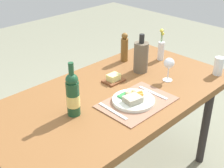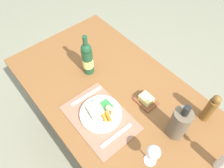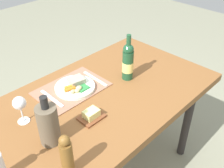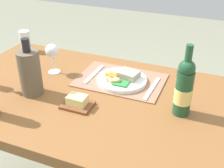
# 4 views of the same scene
# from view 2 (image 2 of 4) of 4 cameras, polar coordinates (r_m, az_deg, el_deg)

# --- Properties ---
(ground_plane) EXTENTS (8.00, 8.00, 0.00)m
(ground_plane) POSITION_cam_2_polar(r_m,az_deg,el_deg) (2.00, 1.63, -16.29)
(ground_plane) COLOR gray
(dining_table) EXTENTS (1.58, 0.82, 0.77)m
(dining_table) POSITION_cam_2_polar(r_m,az_deg,el_deg) (1.37, 2.29, -6.10)
(dining_table) COLOR brown
(dining_table) RESTS_ON ground_plane
(placemat) EXTENTS (0.42, 0.29, 0.01)m
(placemat) POSITION_cam_2_polar(r_m,az_deg,el_deg) (1.24, -3.20, -9.01)
(placemat) COLOR #956850
(placemat) RESTS_ON dining_table
(dinner_plate) EXTENTS (0.24, 0.24, 0.05)m
(dinner_plate) POSITION_cam_2_polar(r_m,az_deg,el_deg) (1.24, -2.99, -7.71)
(dinner_plate) COLOR white
(dinner_plate) RESTS_ON placemat
(fork) EXTENTS (0.03, 0.22, 0.00)m
(fork) POSITION_cam_2_polar(r_m,az_deg,el_deg) (1.32, -6.78, -3.19)
(fork) COLOR silver
(fork) RESTS_ON placemat
(knife) EXTENTS (0.02, 0.21, 0.00)m
(knife) POSITION_cam_2_polar(r_m,az_deg,el_deg) (1.19, 1.17, -13.63)
(knife) COLOR silver
(knife) RESTS_ON placemat
(pepper_mill) EXTENTS (0.05, 0.05, 0.22)m
(pepper_mill) POSITION_cam_2_polar(r_m,az_deg,el_deg) (1.27, 24.84, -5.95)
(pepper_mill) COLOR brown
(pepper_mill) RESTS_ON dining_table
(butter_dish) EXTENTS (0.13, 0.10, 0.05)m
(butter_dish) POSITION_cam_2_polar(r_m,az_deg,el_deg) (1.30, 9.08, -4.20)
(butter_dish) COLOR brown
(butter_dish) RESTS_ON dining_table
(wine_bottle) EXTENTS (0.07, 0.07, 0.30)m
(wine_bottle) POSITION_cam_2_polar(r_m,az_deg,el_deg) (1.36, -6.60, 6.77)
(wine_bottle) COLOR #1C482A
(wine_bottle) RESTS_ON dining_table
(wine_glass) EXTENTS (0.07, 0.07, 0.16)m
(wine_glass) POSITION_cam_2_polar(r_m,az_deg,el_deg) (1.06, 11.04, -17.60)
(wine_glass) COLOR white
(wine_glass) RESTS_ON dining_table
(cooler_bottle) EXTENTS (0.10, 0.10, 0.27)m
(cooler_bottle) POSITION_cam_2_polar(r_m,az_deg,el_deg) (1.16, 17.54, -9.99)
(cooler_bottle) COLOR brown
(cooler_bottle) RESTS_ON dining_table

